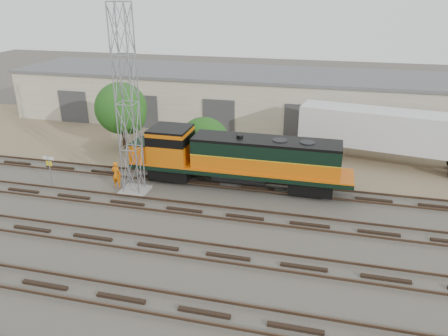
% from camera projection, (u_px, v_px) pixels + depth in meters
% --- Properties ---
extents(ground, '(140.00, 140.00, 0.00)m').
position_uv_depth(ground, '(240.00, 230.00, 25.98)').
color(ground, '#47423A').
rests_on(ground, ground).
extents(dirt_strip, '(80.00, 16.00, 0.02)m').
position_uv_depth(dirt_strip, '(275.00, 148.00, 39.45)').
color(dirt_strip, '#726047').
rests_on(dirt_strip, ground).
extents(tracks, '(80.00, 20.40, 0.28)m').
position_uv_depth(tracks, '(228.00, 256.00, 23.26)').
color(tracks, black).
rests_on(tracks, ground).
extents(warehouse, '(58.40, 10.40, 5.30)m').
position_uv_depth(warehouse, '(287.00, 99.00, 45.60)').
color(warehouse, beige).
rests_on(warehouse, ground).
extents(locomotive, '(15.89, 2.79, 3.82)m').
position_uv_depth(locomotive, '(236.00, 158.00, 30.90)').
color(locomotive, black).
rests_on(locomotive, tracks).
extents(signal_tower, '(1.86, 1.86, 12.61)m').
position_uv_depth(signal_tower, '(128.00, 107.00, 28.52)').
color(signal_tower, gray).
rests_on(signal_tower, ground).
extents(sign_post, '(0.93, 0.14, 2.27)m').
position_uv_depth(sign_post, '(49.00, 165.00, 31.35)').
color(sign_post, gray).
rests_on(sign_post, ground).
extents(worker, '(0.71, 0.47, 1.93)m').
position_uv_depth(worker, '(116.00, 175.00, 31.30)').
color(worker, orange).
rests_on(worker, ground).
extents(semi_trailer, '(14.63, 5.18, 4.42)m').
position_uv_depth(semi_trailer, '(396.00, 132.00, 34.62)').
color(semi_trailer, silver).
rests_on(semi_trailer, ground).
extents(tree_west, '(4.76, 4.53, 5.93)m').
position_uv_depth(tree_west, '(123.00, 110.00, 37.94)').
color(tree_west, '#382619').
rests_on(tree_west, ground).
extents(tree_mid, '(4.41, 4.20, 4.20)m').
position_uv_depth(tree_mid, '(206.00, 145.00, 34.85)').
color(tree_mid, '#382619').
rests_on(tree_mid, ground).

